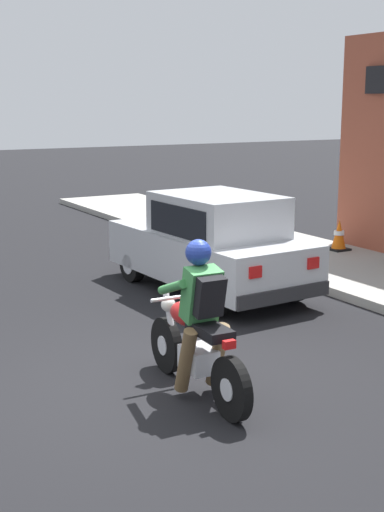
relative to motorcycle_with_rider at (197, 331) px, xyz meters
The scene contains 5 objects.
ground_plane 0.84m from the motorcycle_with_rider, 120.81° to the left, with size 80.00×80.00×0.00m, color black.
sidewalk_curb 6.09m from the motorcycle_with_rider, 34.40° to the left, with size 2.60×22.00×0.14m, color #9E9B93.
motorcycle_with_rider is the anchor object (origin of this frame).
car_hatchback 4.09m from the motorcycle_with_rider, 56.61° to the left, with size 1.81×3.85×1.57m.
traffic_cone 7.24m from the motorcycle_with_rider, 37.32° to the left, with size 0.36×0.36×0.60m.
Camera 1 is at (-3.22, -6.32, 2.91)m, focal length 50.00 mm.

